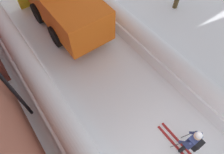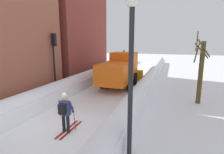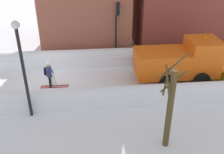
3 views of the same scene
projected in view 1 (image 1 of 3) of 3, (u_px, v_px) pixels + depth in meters
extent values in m
plane|color=white|center=(51.00, 13.00, 11.56)|extent=(80.00, 80.00, 0.00)
cube|color=white|center=(4.00, 25.00, 10.34)|extent=(1.10, 36.00, 0.83)
cylinder|color=white|center=(0.00, 19.00, 9.99)|extent=(0.90, 34.20, 0.90)
cube|color=orange|center=(75.00, 16.00, 9.26)|extent=(2.30, 3.40, 1.60)
cylinder|color=black|center=(37.00, 14.00, 10.67)|extent=(0.25, 1.10, 1.10)
cylinder|color=black|center=(56.00, 37.00, 9.68)|extent=(0.25, 1.10, 1.10)
cylinder|color=black|center=(94.00, 19.00, 10.44)|extent=(0.25, 1.10, 1.10)
cylinder|color=black|center=(183.00, 148.00, 6.84)|extent=(0.14, 0.14, 0.82)
cylinder|color=black|center=(187.00, 144.00, 6.91)|extent=(0.14, 0.14, 0.82)
cube|color=navy|center=(192.00, 141.00, 6.27)|extent=(0.42, 0.26, 0.62)
cube|color=black|center=(198.00, 146.00, 6.15)|extent=(0.32, 0.16, 0.44)
sphere|color=tan|center=(198.00, 136.00, 5.88)|extent=(0.24, 0.24, 0.24)
sphere|color=silver|center=(199.00, 135.00, 5.80)|extent=(0.22, 0.22, 0.22)
cylinder|color=navy|center=(185.00, 143.00, 6.21)|extent=(0.09, 0.33, 0.56)
cylinder|color=navy|center=(196.00, 133.00, 6.38)|extent=(0.09, 0.33, 0.56)
cube|color=maroon|center=(175.00, 145.00, 7.28)|extent=(0.09, 1.80, 0.03)
cube|color=maroon|center=(179.00, 142.00, 7.35)|extent=(0.09, 1.80, 0.03)
cylinder|color=#262628|center=(176.00, 145.00, 6.71)|extent=(0.02, 0.19, 1.19)
cylinder|color=#262628|center=(188.00, 135.00, 6.91)|extent=(0.02, 0.19, 1.19)
cylinder|color=black|center=(14.00, 91.00, 6.53)|extent=(0.12, 0.12, 3.57)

